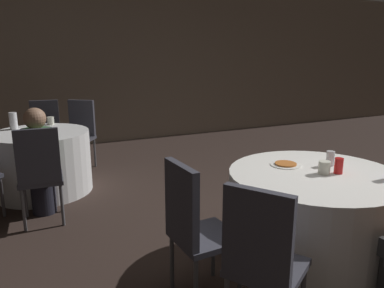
% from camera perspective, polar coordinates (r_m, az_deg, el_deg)
% --- Properties ---
extents(ground_plane, '(16.00, 16.00, 0.00)m').
position_cam_1_polar(ground_plane, '(3.41, 18.32, -15.61)').
color(ground_plane, '#332621').
extents(wall_back, '(16.00, 0.06, 2.80)m').
position_cam_1_polar(wall_back, '(7.13, -7.51, 11.90)').
color(wall_back, gray).
rests_on(wall_back, ground_plane).
extents(table_near, '(1.34, 1.34, 0.73)m').
position_cam_1_polar(table_near, '(3.18, 17.83, -10.47)').
color(table_near, white).
rests_on(table_near, ground_plane).
extents(table_far, '(1.11, 1.11, 0.73)m').
position_cam_1_polar(table_far, '(4.78, -21.85, -2.58)').
color(table_far, white).
rests_on(table_far, ground_plane).
extents(chair_near_west, '(0.43, 0.43, 0.97)m').
position_cam_1_polar(chair_near_west, '(2.47, 0.09, -11.78)').
color(chair_near_west, '#383842').
rests_on(chair_near_west, ground_plane).
extents(chair_near_southwest, '(0.55, 0.55, 0.97)m').
position_cam_1_polar(chair_near_southwest, '(2.15, 10.56, -16.19)').
color(chair_near_southwest, '#383842').
rests_on(chair_near_southwest, ground_plane).
extents(chair_far_south, '(0.42, 0.43, 0.97)m').
position_cam_1_polar(chair_far_south, '(3.78, -22.22, -3.56)').
color(chair_far_south, '#383842').
rests_on(chair_far_south, ground_plane).
extents(chair_far_north, '(0.45, 0.45, 0.97)m').
position_cam_1_polar(chair_far_north, '(5.68, -21.40, 2.12)').
color(chair_far_north, '#383842').
rests_on(chair_far_north, ground_plane).
extents(chair_far_northeast, '(0.56, 0.56, 0.97)m').
position_cam_1_polar(chair_far_northeast, '(5.55, -16.72, 2.24)').
color(chair_far_northeast, '#383842').
rests_on(chair_far_northeast, ground_plane).
extents(person_green_jacket, '(0.31, 0.49, 1.14)m').
position_cam_1_polar(person_green_jacket, '(3.96, -22.18, -2.88)').
color(person_green_jacket, black).
rests_on(person_green_jacket, ground_plane).
extents(pizza_plate_near, '(0.25, 0.25, 0.02)m').
position_cam_1_polar(pizza_plate_near, '(3.18, 14.08, -3.01)').
color(pizza_plate_near, white).
rests_on(pizza_plate_near, table_near).
extents(soda_can_red, '(0.07, 0.07, 0.12)m').
position_cam_1_polar(soda_can_red, '(3.08, 21.45, -3.11)').
color(soda_can_red, red).
rests_on(soda_can_red, table_near).
extents(soda_can_silver, '(0.07, 0.07, 0.12)m').
position_cam_1_polar(soda_can_silver, '(3.26, 20.32, -2.07)').
color(soda_can_silver, silver).
rests_on(soda_can_silver, table_near).
extents(cup_near, '(0.09, 0.09, 0.10)m').
position_cam_1_polar(cup_near, '(3.04, 19.51, -3.40)').
color(cup_near, silver).
rests_on(cup_near, table_near).
extents(bottle_far, '(0.09, 0.09, 0.20)m').
position_cam_1_polar(bottle_far, '(4.97, -25.58, 3.19)').
color(bottle_far, white).
rests_on(bottle_far, table_far).
extents(cup_far, '(0.08, 0.08, 0.10)m').
position_cam_1_polar(cup_far, '(5.11, -20.74, 3.33)').
color(cup_far, silver).
rests_on(cup_far, table_far).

